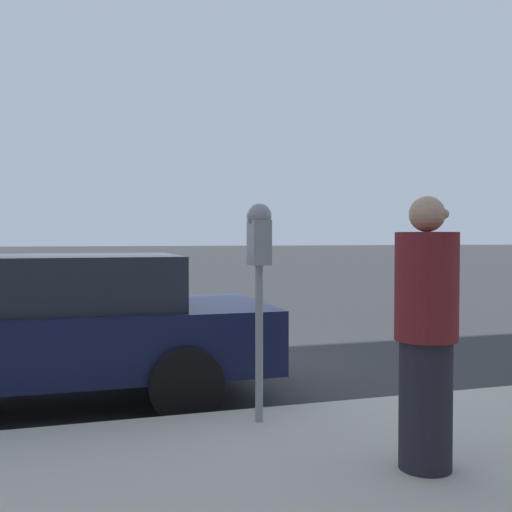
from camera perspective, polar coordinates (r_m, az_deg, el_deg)
ground_plane at (r=7.09m, az=-11.64°, el=-11.08°), size 220.00×220.00×0.00m
parking_meter at (r=4.54m, az=0.30°, el=0.12°), size 0.21×0.19×1.67m
car_navy at (r=5.99m, az=-22.26°, el=-6.22°), size 2.03×4.92×1.40m
pedestrian at (r=3.79m, az=15.89°, el=-7.14°), size 0.38×0.38×1.66m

